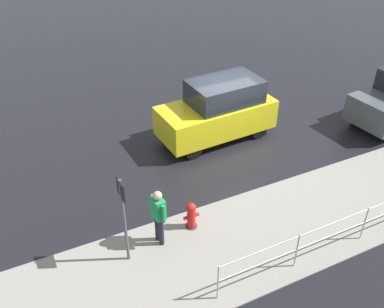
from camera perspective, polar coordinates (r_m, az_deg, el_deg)
The scene contains 6 objects.
ground_plane at distance 14.71m, azimuth 5.50°, elevation 1.73°, with size 60.00×60.00×0.00m, color black.
kerb_strip at distance 12.06m, azimuth 15.78°, elevation -7.86°, with size 24.00×3.20×0.04m, color gray.
moving_hatchback at distance 14.40m, azimuth 3.53°, elevation 5.81°, with size 3.99×1.92×2.06m.
fire_hydrant at distance 11.03m, azimuth -0.11°, elevation -8.26°, with size 0.42×0.31×0.80m.
pedestrian at distance 10.28m, azimuth -4.49°, elevation -7.95°, with size 0.29×0.56×1.62m.
sign_post at distance 9.54m, azimuth -9.17°, elevation -7.33°, with size 0.07×0.44×2.40m.
Camera 1 is at (6.69, 10.52, 7.81)m, focal length 40.00 mm.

